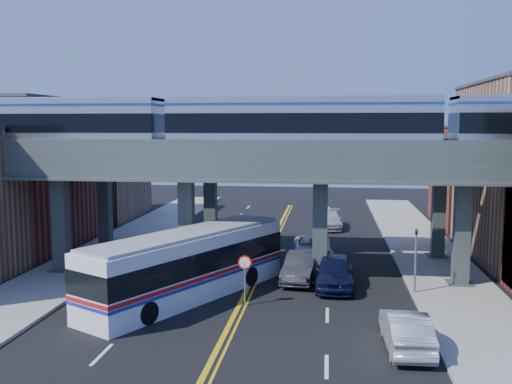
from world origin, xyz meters
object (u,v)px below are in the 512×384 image
at_px(transit_train, 301,124).
at_px(car_parked_curb, 406,330).
at_px(car_lane_d, 330,220).
at_px(stop_sign, 245,272).
at_px(car_lane_b, 301,267).
at_px(car_lane_a, 335,272).
at_px(traffic_signal, 416,253).
at_px(transit_bus, 189,265).
at_px(car_lane_c, 313,248).

xyz_separation_m(transit_train, car_parked_curb, (4.87, -9.79, -8.49)).
height_order(car_lane_d, car_parked_curb, car_parked_curb).
relative_size(transit_train, stop_sign, 18.08).
bearing_deg(car_lane_b, car_lane_a, -24.29).
distance_m(transit_train, stop_sign, 9.39).
height_order(car_lane_b, car_parked_curb, car_lane_b).
bearing_deg(car_lane_b, car_parked_curb, -57.90).
bearing_deg(car_lane_b, transit_train, -122.59).
bearing_deg(traffic_signal, transit_train, 162.49).
height_order(transit_train, transit_bus, transit_train).
bearing_deg(car_parked_curb, transit_train, -65.44).
xyz_separation_m(traffic_signal, car_lane_d, (-4.56, 19.76, -1.55)).
bearing_deg(car_parked_curb, car_lane_b, -65.88).
bearing_deg(car_lane_b, stop_sign, -111.21).
bearing_deg(transit_train, car_lane_a, -28.04).
distance_m(car_lane_a, car_lane_d, 18.84).
distance_m(transit_bus, car_parked_curb, 12.13).
relative_size(transit_bus, car_lane_d, 2.52).
bearing_deg(traffic_signal, car_parked_curb, -100.68).
height_order(car_lane_b, car_lane_d, car_lane_b).
bearing_deg(car_lane_b, traffic_signal, -12.18).
xyz_separation_m(transit_train, car_lane_a, (2.02, -1.08, -8.37)).
xyz_separation_m(car_lane_a, car_lane_d, (-0.24, 18.84, -0.16)).
bearing_deg(car_parked_curb, car_lane_c, -76.37).
relative_size(stop_sign, traffic_signal, 0.64).
height_order(traffic_signal, car_lane_b, traffic_signal).
bearing_deg(transit_bus, car_lane_b, -26.25).
xyz_separation_m(traffic_signal, car_lane_c, (-5.77, 7.68, -1.53)).
height_order(transit_train, car_lane_d, transit_train).
xyz_separation_m(stop_sign, car_lane_a, (4.58, 3.92, -0.85)).
xyz_separation_m(transit_train, car_lane_c, (0.57, 5.68, -8.51)).
height_order(transit_bus, car_lane_b, transit_bus).
relative_size(transit_train, car_lane_c, 8.62).
relative_size(car_lane_b, car_lane_d, 0.96).
bearing_deg(car_lane_d, traffic_signal, -77.35).
xyz_separation_m(transit_train, transit_bus, (-5.75, -4.01, -7.52)).
height_order(stop_sign, transit_bus, transit_bus).
bearing_deg(car_lane_a, car_lane_d, 90.68).
bearing_deg(stop_sign, car_lane_a, 40.59).
xyz_separation_m(transit_bus, car_lane_b, (5.81, 4.08, -0.94)).
xyz_separation_m(transit_bus, car_lane_a, (7.77, 2.93, -0.85)).
height_order(transit_bus, car_lane_d, transit_bus).
bearing_deg(transit_bus, transit_train, -26.46).
height_order(transit_train, car_parked_curb, transit_train).
bearing_deg(car_lane_a, car_parked_curb, -71.94).
bearing_deg(stop_sign, traffic_signal, 18.63).
xyz_separation_m(stop_sign, transit_bus, (-3.19, 0.99, 0.00)).
height_order(traffic_signal, car_lane_a, traffic_signal).
bearing_deg(car_lane_b, transit_bus, -138.83).
xyz_separation_m(car_lane_a, car_parked_curb, (2.85, -8.71, -0.12)).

